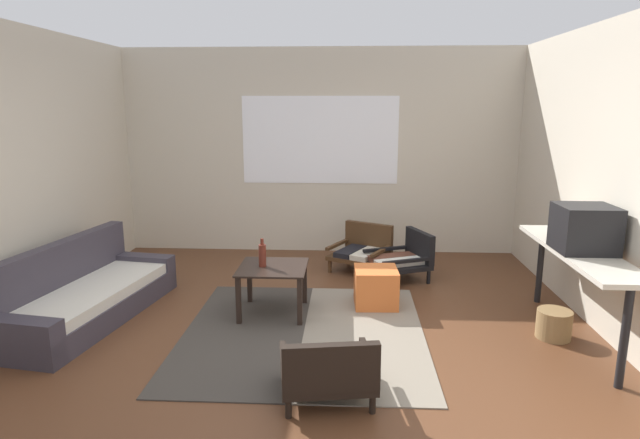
% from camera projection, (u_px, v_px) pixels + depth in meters
% --- Properties ---
extents(ground_plane, '(7.80, 7.80, 0.00)m').
position_uv_depth(ground_plane, '(301.00, 347.00, 4.45)').
color(ground_plane, '#56331E').
extents(far_wall_with_window, '(5.60, 0.13, 2.70)m').
position_uv_depth(far_wall_with_window, '(320.00, 152.00, 7.15)').
color(far_wall_with_window, beige).
rests_on(far_wall_with_window, ground).
extents(side_wall_right, '(0.12, 6.60, 2.70)m').
position_uv_depth(side_wall_right, '(630.00, 184.00, 4.31)').
color(side_wall_right, beige).
rests_on(side_wall_right, ground).
extents(area_rug, '(2.11, 2.30, 0.01)m').
position_uv_depth(area_rug, '(304.00, 333.00, 4.71)').
color(area_rug, '#38332D').
rests_on(area_rug, ground).
extents(couch, '(1.05, 2.08, 0.71)m').
position_uv_depth(couch, '(83.00, 296.00, 5.00)').
color(couch, '#38333D').
rests_on(couch, ground).
extents(coffee_table, '(0.64, 0.63, 0.47)m').
position_uv_depth(coffee_table, '(273.00, 275.00, 5.08)').
color(coffee_table, black).
rests_on(coffee_table, ground).
extents(armchair_by_window, '(0.82, 0.80, 0.55)m').
position_uv_depth(armchair_by_window, '(362.00, 249.00, 6.48)').
color(armchair_by_window, '#472D19').
rests_on(armchair_by_window, ground).
extents(armchair_striped_foreground, '(0.71, 0.67, 0.50)m').
position_uv_depth(armchair_striped_foreground, '(328.00, 370.00, 3.60)').
color(armchair_striped_foreground, black).
rests_on(armchair_striped_foreground, ground).
extents(armchair_corner, '(0.79, 0.76, 0.55)m').
position_uv_depth(armchair_corner, '(403.00, 257.00, 6.12)').
color(armchair_corner, black).
rests_on(armchair_corner, ground).
extents(ottoman_orange, '(0.44, 0.44, 0.38)m').
position_uv_depth(ottoman_orange, '(376.00, 287.00, 5.32)').
color(ottoman_orange, '#D1662D').
rests_on(ottoman_orange, ground).
extents(console_shelf, '(0.44, 1.81, 0.79)m').
position_uv_depth(console_shelf, '(579.00, 258.00, 4.49)').
color(console_shelf, beige).
rests_on(console_shelf, ground).
extents(crt_television, '(0.44, 0.42, 0.38)m').
position_uv_depth(crt_television, '(584.00, 228.00, 4.38)').
color(crt_television, black).
rests_on(crt_television, console_shelf).
extents(clay_vase, '(0.18, 0.18, 0.33)m').
position_uv_depth(clay_vase, '(564.00, 225.00, 4.81)').
color(clay_vase, brown).
rests_on(clay_vase, console_shelf).
extents(glass_bottle, '(0.07, 0.07, 0.27)m').
position_uv_depth(glass_bottle, '(262.00, 255.00, 5.04)').
color(glass_bottle, '#5B2319').
rests_on(glass_bottle, coffee_table).
extents(wicker_basket, '(0.29, 0.29, 0.25)m').
position_uv_depth(wicker_basket, '(554.00, 324.00, 4.60)').
color(wicker_basket, olive).
rests_on(wicker_basket, ground).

